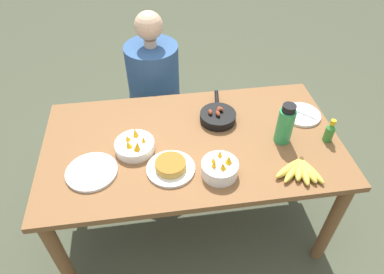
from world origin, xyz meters
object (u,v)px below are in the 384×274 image
(skillet, at_px, (218,116))
(banana_bunch, at_px, (300,170))
(empty_plate_near_front, at_px, (92,172))
(hot_sauce_bottle, at_px, (330,132))
(empty_plate_far_left, at_px, (301,115))
(water_bottle, at_px, (285,124))
(frittata_plate_center, at_px, (171,167))
(fruit_bowl_mango, at_px, (220,168))
(person_figure, at_px, (156,102))
(fruit_bowl_citrus, at_px, (135,145))

(skillet, bearing_deg, banana_bunch, -135.79)
(empty_plate_near_front, height_order, hot_sauce_bottle, hot_sauce_bottle)
(empty_plate_far_left, xyz_separation_m, water_bottle, (-0.18, -0.18, 0.10))
(banana_bunch, xyz_separation_m, frittata_plate_center, (-0.63, 0.11, 0.00))
(empty_plate_far_left, height_order, hot_sauce_bottle, hot_sauce_bottle)
(empty_plate_near_front, xyz_separation_m, water_bottle, (1.00, 0.09, 0.10))
(frittata_plate_center, height_order, empty_plate_near_front, frittata_plate_center)
(banana_bunch, distance_m, fruit_bowl_mango, 0.40)
(person_figure, bearing_deg, water_bottle, -50.71)
(empty_plate_near_front, height_order, fruit_bowl_citrus, fruit_bowl_citrus)
(empty_plate_far_left, distance_m, hot_sauce_bottle, 0.23)
(empty_plate_far_left, bearing_deg, hot_sauce_bottle, -74.63)
(fruit_bowl_citrus, bearing_deg, empty_plate_near_front, -148.62)
(skillet, relative_size, empty_plate_near_front, 1.32)
(empty_plate_far_left, height_order, fruit_bowl_mango, fruit_bowl_mango)
(banana_bunch, xyz_separation_m, empty_plate_near_front, (-1.01, 0.15, -0.01))
(fruit_bowl_citrus, relative_size, person_figure, 0.18)
(empty_plate_near_front, bearing_deg, banana_bunch, -8.18)
(empty_plate_near_front, relative_size, fruit_bowl_mango, 1.41)
(empty_plate_far_left, xyz_separation_m, fruit_bowl_citrus, (-0.97, -0.14, 0.02))
(frittata_plate_center, xyz_separation_m, water_bottle, (0.62, 0.13, 0.09))
(skillet, height_order, water_bottle, water_bottle)
(frittata_plate_center, relative_size, fruit_bowl_mango, 1.34)
(skillet, bearing_deg, fruit_bowl_mango, 178.85)
(water_bottle, bearing_deg, hot_sauce_bottle, -8.39)
(fruit_bowl_mango, height_order, fruit_bowl_citrus, fruit_bowl_mango)
(skillet, relative_size, water_bottle, 1.41)
(empty_plate_far_left, height_order, person_figure, person_figure)
(fruit_bowl_citrus, bearing_deg, person_figure, 79.72)
(frittata_plate_center, relative_size, person_figure, 0.21)
(banana_bunch, distance_m, water_bottle, 0.26)
(empty_plate_far_left, relative_size, hot_sauce_bottle, 1.57)
(banana_bunch, distance_m, person_figure, 1.26)
(empty_plate_near_front, bearing_deg, frittata_plate_center, -5.19)
(person_figure, bearing_deg, empty_plate_far_left, -36.35)
(fruit_bowl_mango, distance_m, person_figure, 1.06)
(skillet, height_order, person_figure, person_figure)
(skillet, xyz_separation_m, water_bottle, (0.31, -0.21, 0.08))
(skillet, relative_size, person_figure, 0.29)
(empty_plate_near_front, relative_size, hot_sauce_bottle, 1.81)
(frittata_plate_center, height_order, fruit_bowl_citrus, fruit_bowl_citrus)
(fruit_bowl_mango, relative_size, water_bottle, 0.76)
(water_bottle, bearing_deg, empty_plate_far_left, 44.72)
(hot_sauce_bottle, bearing_deg, fruit_bowl_mango, -166.30)
(banana_bunch, xyz_separation_m, empty_plate_far_left, (0.17, 0.42, -0.01))
(hot_sauce_bottle, bearing_deg, empty_plate_far_left, 105.37)
(skillet, xyz_separation_m, fruit_bowl_citrus, (-0.48, -0.18, 0.00))
(empty_plate_far_left, height_order, fruit_bowl_citrus, fruit_bowl_citrus)
(hot_sauce_bottle, bearing_deg, frittata_plate_center, -173.85)
(empty_plate_near_front, relative_size, person_figure, 0.22)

